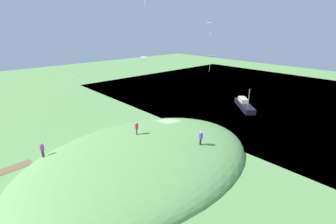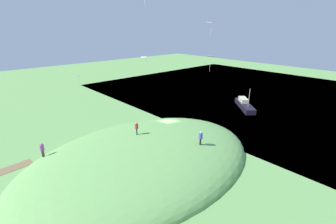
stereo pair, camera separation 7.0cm
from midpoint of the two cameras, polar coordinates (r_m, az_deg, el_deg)
name	(u,v)px [view 2 (the right image)]	position (r m, az deg, el deg)	size (l,w,h in m)	color
ground_plane	(168,134)	(36.97, 0.08, -5.12)	(160.00, 160.00, 0.00)	#639850
lake_water	(271,96)	(62.79, 23.06, 3.56)	(58.91, 80.00, 0.40)	#37486F
grass_hill	(143,161)	(30.21, -5.82, -11.29)	(30.15, 20.80, 5.43)	#679F54
boat_on_lake	(244,105)	(50.63, 17.53, 1.64)	(6.96, 7.33, 4.42)	black
person_watching_kites	(136,127)	(30.20, -7.33, -3.45)	(0.54, 0.54, 1.68)	navy
person_on_hilltop	(42,148)	(31.04, -27.38, -7.54)	(0.60, 0.60, 1.77)	#402E2C
person_with_child	(201,137)	(28.65, 7.73, -5.73)	(0.57, 0.57, 1.67)	black
kite_2	(78,77)	(35.18, -20.22, 7.66)	(0.67, 0.53, 1.52)	white
kite_4	(210,23)	(40.09, 9.88, 19.87)	(1.36, 1.16, 2.10)	white
kite_6	(210,57)	(31.87, 9.92, 12.57)	(1.17, 1.16, 2.13)	silver
kite_7	(144,58)	(34.69, -5.60, 12.59)	(0.92, 0.94, 1.21)	silver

